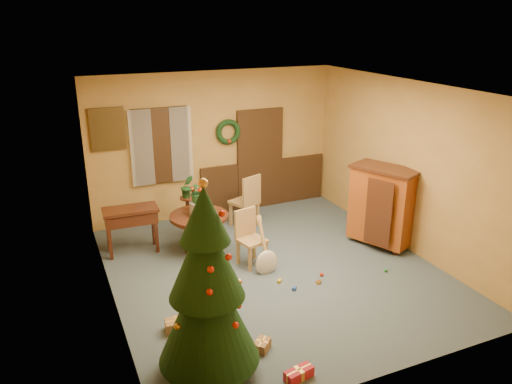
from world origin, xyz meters
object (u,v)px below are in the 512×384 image
chair_near (249,235)px  writing_desk (131,219)px  christmas_tree (207,287)px  dining_table (199,226)px  sideboard (382,204)px

chair_near → writing_desk: (-1.69, 1.19, 0.11)m
chair_near → christmas_tree: size_ratio=0.40×
dining_table → sideboard: (3.03, -1.01, 0.29)m
dining_table → chair_near: bearing=-49.9°
dining_table → writing_desk: size_ratio=1.07×
chair_near → christmas_tree: 2.80m
dining_table → chair_near: chair_near is taller
christmas_tree → sideboard: size_ratio=1.64×
christmas_tree → writing_desk: size_ratio=2.53×
christmas_tree → chair_near: bearing=57.6°
chair_near → writing_desk: size_ratio=1.00×
writing_desk → christmas_tree: bearing=-86.4°
sideboard → chair_near: bearing=173.4°
chair_near → sideboard: size_ratio=0.65×
chair_near → sideboard: 2.44m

